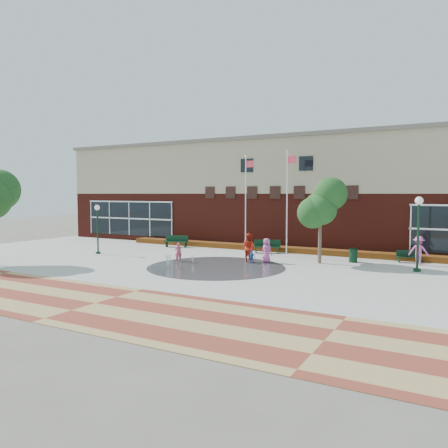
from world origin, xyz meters
The scene contains 22 objects.
ground centered at (0.00, 0.00, 0.00)m, with size 120.00×120.00×0.00m, color #666056.
plaza_concrete centered at (0.00, 4.00, 0.00)m, with size 46.00×18.00×0.01m, color #A8A8A0.
paver_band centered at (0.00, -7.00, 0.00)m, with size 46.00×6.00×0.01m, color brown.
splash_pad centered at (0.00, 3.00, 0.00)m, with size 8.40×8.40×0.01m, color #383A3D.
library_building centered at (0.00, 17.48, 4.64)m, with size 44.40×10.40×9.20m.
flower_bed centered at (0.00, 11.60, 0.00)m, with size 26.00×1.20×0.40m, color #970A05.
flagpole_left centered at (-1.01, 9.24, 4.06)m, with size 0.81×0.36×7.30m.
flagpole_right centered at (1.80, 10.42, 4.27)m, with size 0.87×0.45×7.65m.
lamp_left centered at (-10.71, 3.97, 2.27)m, with size 0.39×0.39×3.66m.
lamp_right centered at (10.90, 7.30, 2.69)m, with size 0.46×0.46×4.33m.
bench_left centered at (-7.91, 10.10, 0.32)m, with size 2.03×1.11×0.99m.
bench_mid centered at (0.24, 10.35, 0.32)m, with size 2.06×1.27×1.01m.
bench_right centered at (10.16, 10.61, 0.26)m, with size 1.63×1.02×0.80m.
trash_can centered at (6.92, 8.93, 0.48)m, with size 0.57×0.57×0.94m.
tree_mid centered at (5.11, 7.48, 3.87)m, with size 3.15×3.15×5.32m.
water_jet_a centered at (-2.36, 1.30, 0.00)m, with size 0.41×0.41×0.80m, color white.
water_jet_b centered at (-1.97, 3.42, 0.00)m, with size 0.23×0.23×0.51m, color white.
child_splash centered at (-3.28, 3.72, 0.64)m, with size 0.46×0.30×1.27m, color #C7435C.
adult_red centered at (0.89, 5.76, 0.96)m, with size 0.93×0.72×1.91m, color red.
adult_pink centered at (1.99, 6.12, 0.81)m, with size 0.79×0.51×1.61m, color #D158A7.
child_blue centered at (1.39, 5.16, 0.46)m, with size 0.53×0.22×0.91m, color blue.
person_bench centered at (10.76, 9.80, 0.92)m, with size 1.18×0.68×1.83m, color #EB56AF.
Camera 1 is at (13.07, -19.90, 4.50)m, focal length 35.00 mm.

